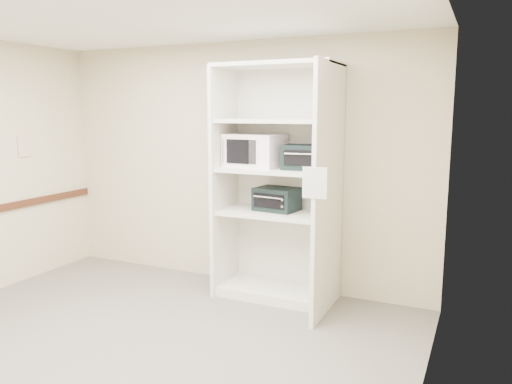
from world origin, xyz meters
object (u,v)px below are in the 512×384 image
at_px(microwave, 255,150).
at_px(toaster_oven_lower, 277,199).
at_px(shelving_unit, 281,192).
at_px(toaster_oven_upper, 305,157).

height_order(microwave, toaster_oven_lower, microwave).
relative_size(microwave, toaster_oven_lower, 1.33).
distance_m(shelving_unit, microwave, 0.52).
bearing_deg(shelving_unit, toaster_oven_upper, 7.30).
xyz_separation_m(microwave, toaster_oven_lower, (0.25, 0.01, -0.50)).
xyz_separation_m(shelving_unit, microwave, (-0.31, 0.05, 0.41)).
distance_m(toaster_oven_upper, toaster_oven_lower, 0.55).
bearing_deg(toaster_oven_lower, toaster_oven_upper, 3.18).
height_order(toaster_oven_upper, toaster_oven_lower, toaster_oven_upper).
bearing_deg(toaster_oven_lower, microwave, -170.62).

